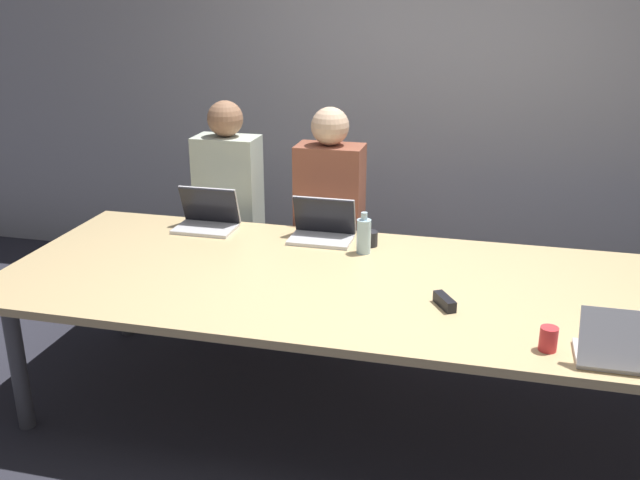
{
  "coord_description": "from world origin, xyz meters",
  "views": [
    {
      "loc": [
        0.48,
        -3.12,
        2.1
      ],
      "look_at": [
        -0.33,
        0.1,
        0.9
      ],
      "focal_mm": 40.0,
      "sensor_mm": 36.0,
      "label": 1
    }
  ],
  "objects_px": {
    "bottle_far_midleft": "(364,236)",
    "laptop_far_left": "(207,217)",
    "laptop_far_midleft": "(323,227)",
    "cup_far_midleft": "(369,239)",
    "stapler": "(445,302)",
    "laptop_near_right": "(626,349)",
    "person_far_left": "(229,214)",
    "cup_near_right": "(548,339)",
    "person_far_midleft": "(330,226)"
  },
  "relations": [
    {
      "from": "laptop_near_right",
      "to": "laptop_far_left",
      "type": "bearing_deg",
      "value": -27.41
    },
    {
      "from": "stapler",
      "to": "cup_far_midleft",
      "type": "bearing_deg",
      "value": 93.32
    },
    {
      "from": "cup_near_right",
      "to": "stapler",
      "type": "distance_m",
      "value": 0.52
    },
    {
      "from": "bottle_far_midleft",
      "to": "laptop_far_left",
      "type": "xyz_separation_m",
      "value": [
        -0.96,
        0.18,
        -0.03
      ]
    },
    {
      "from": "cup_near_right",
      "to": "person_far_midleft",
      "type": "distance_m",
      "value": 1.86
    },
    {
      "from": "cup_near_right",
      "to": "cup_far_midleft",
      "type": "xyz_separation_m",
      "value": [
        -0.89,
        0.99,
        -0.01
      ]
    },
    {
      "from": "laptop_near_right",
      "to": "cup_near_right",
      "type": "bearing_deg",
      "value": -11.04
    },
    {
      "from": "person_far_midleft",
      "to": "stapler",
      "type": "bearing_deg",
      "value": -54.77
    },
    {
      "from": "cup_near_right",
      "to": "stapler",
      "type": "xyz_separation_m",
      "value": [
        -0.42,
        0.3,
        -0.02
      ]
    },
    {
      "from": "cup_near_right",
      "to": "laptop_far_left",
      "type": "bearing_deg",
      "value": 150.49
    },
    {
      "from": "laptop_near_right",
      "to": "bottle_far_midleft",
      "type": "distance_m",
      "value": 1.49
    },
    {
      "from": "cup_near_right",
      "to": "person_far_midleft",
      "type": "xyz_separation_m",
      "value": [
        -1.21,
        1.41,
        -0.1
      ]
    },
    {
      "from": "laptop_far_midleft",
      "to": "bottle_far_midleft",
      "type": "xyz_separation_m",
      "value": [
        0.26,
        -0.16,
        0.03
      ]
    },
    {
      "from": "bottle_far_midleft",
      "to": "laptop_far_left",
      "type": "relative_size",
      "value": 0.64
    },
    {
      "from": "cup_far_midleft",
      "to": "stapler",
      "type": "xyz_separation_m",
      "value": [
        0.46,
        -0.69,
        -0.02
      ]
    },
    {
      "from": "person_far_midleft",
      "to": "person_far_left",
      "type": "bearing_deg",
      "value": 172.92
    },
    {
      "from": "stapler",
      "to": "laptop_near_right",
      "type": "bearing_deg",
      "value": -57.62
    },
    {
      "from": "cup_near_right",
      "to": "laptop_far_midleft",
      "type": "xyz_separation_m",
      "value": [
        -1.16,
        1.03,
        0.02
      ]
    },
    {
      "from": "bottle_far_midleft",
      "to": "cup_far_midleft",
      "type": "bearing_deg",
      "value": 84.4
    },
    {
      "from": "laptop_far_midleft",
      "to": "cup_far_midleft",
      "type": "distance_m",
      "value": 0.28
    },
    {
      "from": "laptop_far_midleft",
      "to": "cup_far_midleft",
      "type": "xyz_separation_m",
      "value": [
        0.27,
        -0.04,
        -0.03
      ]
    },
    {
      "from": "laptop_near_right",
      "to": "laptop_far_left",
      "type": "height_order",
      "value": "laptop_far_left"
    },
    {
      "from": "person_far_midleft",
      "to": "person_far_left",
      "type": "xyz_separation_m",
      "value": [
        -0.69,
        0.09,
        -0.0
      ]
    },
    {
      "from": "laptop_far_midleft",
      "to": "laptop_far_left",
      "type": "bearing_deg",
      "value": 178.51
    },
    {
      "from": "bottle_far_midleft",
      "to": "stapler",
      "type": "relative_size",
      "value": 1.48
    },
    {
      "from": "laptop_far_left",
      "to": "person_far_left",
      "type": "height_order",
      "value": "person_far_left"
    },
    {
      "from": "laptop_near_right",
      "to": "cup_far_midleft",
      "type": "distance_m",
      "value": 1.56
    },
    {
      "from": "cup_near_right",
      "to": "person_far_left",
      "type": "relative_size",
      "value": 0.07
    },
    {
      "from": "person_far_midleft",
      "to": "laptop_far_left",
      "type": "xyz_separation_m",
      "value": [
        -0.65,
        -0.36,
        0.12
      ]
    },
    {
      "from": "cup_near_right",
      "to": "laptop_far_midleft",
      "type": "bearing_deg",
      "value": 138.34
    },
    {
      "from": "person_far_midleft",
      "to": "laptop_far_left",
      "type": "bearing_deg",
      "value": -150.55
    },
    {
      "from": "laptop_near_right",
      "to": "person_far_midleft",
      "type": "bearing_deg",
      "value": -44.73
    },
    {
      "from": "laptop_far_midleft",
      "to": "stapler",
      "type": "height_order",
      "value": "laptop_far_midleft"
    },
    {
      "from": "cup_near_right",
      "to": "bottle_far_midleft",
      "type": "height_order",
      "value": "bottle_far_midleft"
    },
    {
      "from": "laptop_far_midleft",
      "to": "person_far_left",
      "type": "bearing_deg",
      "value": 147.57
    },
    {
      "from": "bottle_far_midleft",
      "to": "person_far_left",
      "type": "xyz_separation_m",
      "value": [
        -1.0,
        0.63,
        -0.15
      ]
    },
    {
      "from": "person_far_left",
      "to": "bottle_far_midleft",
      "type": "bearing_deg",
      "value": -32.04
    },
    {
      "from": "person_far_left",
      "to": "laptop_far_left",
      "type": "bearing_deg",
      "value": -84.81
    },
    {
      "from": "laptop_near_right",
      "to": "bottle_far_midleft",
      "type": "xyz_separation_m",
      "value": [
        -1.17,
        0.93,
        0.03
      ]
    },
    {
      "from": "cup_near_right",
      "to": "laptop_near_right",
      "type": "bearing_deg",
      "value": -11.04
    },
    {
      "from": "cup_far_midleft",
      "to": "stapler",
      "type": "relative_size",
      "value": 0.59
    },
    {
      "from": "cup_near_right",
      "to": "person_far_left",
      "type": "xyz_separation_m",
      "value": [
        -1.9,
        1.5,
        -0.1
      ]
    },
    {
      "from": "cup_near_right",
      "to": "stapler",
      "type": "height_order",
      "value": "cup_near_right"
    },
    {
      "from": "bottle_far_midleft",
      "to": "stapler",
      "type": "xyz_separation_m",
      "value": [
        0.47,
        -0.57,
        -0.07
      ]
    },
    {
      "from": "cup_far_midleft",
      "to": "bottle_far_midleft",
      "type": "bearing_deg",
      "value": -95.6
    },
    {
      "from": "cup_near_right",
      "to": "person_far_midleft",
      "type": "height_order",
      "value": "person_far_midleft"
    },
    {
      "from": "cup_near_right",
      "to": "cup_far_midleft",
      "type": "relative_size",
      "value": 1.1
    },
    {
      "from": "person_far_midleft",
      "to": "laptop_far_midleft",
      "type": "bearing_deg",
      "value": -82.58
    },
    {
      "from": "cup_near_right",
      "to": "stapler",
      "type": "relative_size",
      "value": 0.65
    },
    {
      "from": "bottle_far_midleft",
      "to": "laptop_near_right",
      "type": "bearing_deg",
      "value": -38.44
    }
  ]
}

